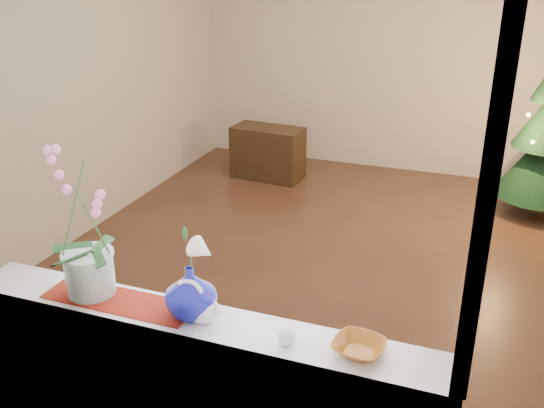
% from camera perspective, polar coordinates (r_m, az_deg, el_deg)
% --- Properties ---
extents(ground, '(5.00, 5.00, 0.00)m').
position_cam_1_polar(ground, '(5.01, 5.81, -5.43)').
color(ground, '#3C2318').
rests_on(ground, ground).
extents(wall_back, '(4.50, 0.10, 2.70)m').
position_cam_1_polar(wall_back, '(6.95, 11.80, 13.95)').
color(wall_back, beige).
rests_on(wall_back, ground).
extents(wall_front, '(4.50, 0.10, 2.70)m').
position_cam_1_polar(wall_front, '(2.32, -9.18, -3.30)').
color(wall_front, beige).
rests_on(wall_front, ground).
extents(wall_left, '(0.10, 5.00, 2.70)m').
position_cam_1_polar(wall_left, '(5.52, -17.23, 11.23)').
color(wall_left, beige).
rests_on(wall_left, ground).
extents(windowsill, '(2.20, 0.26, 0.04)m').
position_cam_1_polar(windowsill, '(2.64, -7.18, -10.96)').
color(windowsill, white).
rests_on(windowsill, window_apron).
extents(window_frame, '(2.22, 0.06, 1.60)m').
position_cam_1_polar(window_frame, '(2.21, -9.37, 5.20)').
color(window_frame, white).
rests_on(window_frame, windowsill).
extents(runner, '(0.70, 0.20, 0.01)m').
position_cam_1_polar(runner, '(2.80, -14.22, -8.81)').
color(runner, maroon).
rests_on(runner, windowsill).
extents(orchid_pot, '(0.24, 0.24, 0.68)m').
position_cam_1_polar(orchid_pot, '(2.74, -17.33, -1.89)').
color(orchid_pot, beige).
rests_on(orchid_pot, windowsill).
extents(swan, '(0.23, 0.18, 0.18)m').
position_cam_1_polar(swan, '(2.55, -6.78, -9.21)').
color(swan, white).
rests_on(swan, windowsill).
extents(blue_vase, '(0.26, 0.26, 0.26)m').
position_cam_1_polar(blue_vase, '(2.58, -7.69, -7.90)').
color(blue_vase, '#080B70').
rests_on(blue_vase, windowsill).
extents(lily, '(0.15, 0.08, 0.20)m').
position_cam_1_polar(lily, '(2.47, -7.97, -3.27)').
color(lily, white).
rests_on(lily, blue_vase).
extents(paperweight, '(0.07, 0.07, 0.07)m').
position_cam_1_polar(paperweight, '(2.43, 1.36, -12.41)').
color(paperweight, silver).
rests_on(paperweight, windowsill).
extents(amber_dish, '(0.20, 0.20, 0.04)m').
position_cam_1_polar(amber_dish, '(2.42, 8.17, -13.30)').
color(amber_dish, '#955215').
rests_on(amber_dish, windowsill).
extents(side_table, '(0.80, 0.45, 0.58)m').
position_cam_1_polar(side_table, '(6.73, -0.40, 4.84)').
color(side_table, black).
rests_on(side_table, ground).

